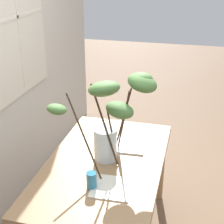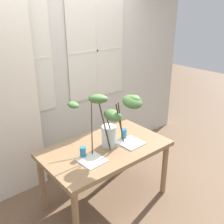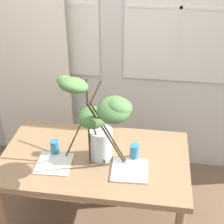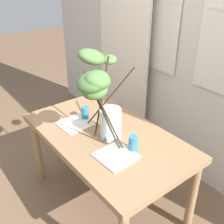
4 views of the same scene
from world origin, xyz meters
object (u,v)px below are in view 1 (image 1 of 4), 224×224
plate_square_right (129,145)px  vase_with_branches (117,112)px  plate_square_left (111,187)px  drinking_glass_blue_left (92,180)px  dining_table (105,173)px  drinking_glass_blue_right (112,136)px

plate_square_right → vase_with_branches: bearing=169.4°
vase_with_branches → plate_square_left: 0.50m
vase_with_branches → plate_square_right: bearing=-10.6°
vase_with_branches → drinking_glass_blue_left: bearing=167.6°
dining_table → plate_square_right: 0.31m
dining_table → plate_square_left: bearing=-156.0°
vase_with_branches → drinking_glass_blue_left: size_ratio=6.18×
dining_table → drinking_glass_blue_right: size_ratio=11.48×
dining_table → drinking_glass_blue_left: (-0.30, 0.00, 0.14)m
drinking_glass_blue_right → plate_square_left: bearing=-165.7°
dining_table → drinking_glass_blue_right: 0.33m
dining_table → vase_with_branches: bearing=-57.4°
drinking_glass_blue_left → drinking_glass_blue_right: (0.60, 0.02, 0.01)m
vase_with_branches → drinking_glass_blue_right: bearing=22.0°
dining_table → plate_square_left: 0.31m
vase_with_branches → plate_square_right: size_ratio=2.72×
dining_table → plate_square_right: plate_square_right is taller
plate_square_left → plate_square_right: plate_square_right is taller
vase_with_branches → drinking_glass_blue_left: 0.49m
dining_table → vase_with_branches: (0.05, -0.08, 0.47)m
plate_square_left → plate_square_right: (0.55, 0.00, 0.00)m
vase_with_branches → drinking_glass_blue_right: size_ratio=5.66×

